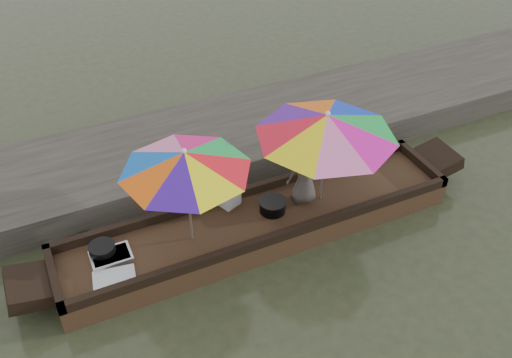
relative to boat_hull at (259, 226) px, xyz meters
name	(u,v)px	position (x,y,z in m)	size (l,w,h in m)	color
water	(259,234)	(0.00, 0.00, -0.17)	(80.00, 80.00, 0.00)	#2B3122
dock	(206,145)	(0.00, 2.20, 0.08)	(22.00, 2.20, 0.50)	#2D2B26
boat_hull	(259,226)	(0.00, 0.00, 0.00)	(5.99, 1.20, 0.35)	#402B17
cooking_pot	(102,251)	(-2.26, 0.20, 0.27)	(0.36, 0.36, 0.19)	black
tray_crayfish	(111,257)	(-2.18, 0.08, 0.22)	(0.55, 0.38, 0.09)	silver
tray_scallop	(115,279)	(-2.23, -0.32, 0.21)	(0.55, 0.38, 0.06)	silver
charcoal_grill	(273,206)	(0.25, 0.04, 0.27)	(0.38, 0.38, 0.18)	black
supply_bag	(230,198)	(-0.27, 0.45, 0.30)	(0.28, 0.22, 0.26)	silver
vendor	(304,172)	(0.78, 0.08, 0.71)	(0.52, 0.34, 1.07)	#443E3A
umbrella_bow	(188,196)	(-1.04, 0.00, 0.95)	(1.74, 1.74, 1.55)	green
umbrella_stern	(324,157)	(1.04, 0.00, 0.95)	(2.06, 2.06, 1.55)	#0C32D8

